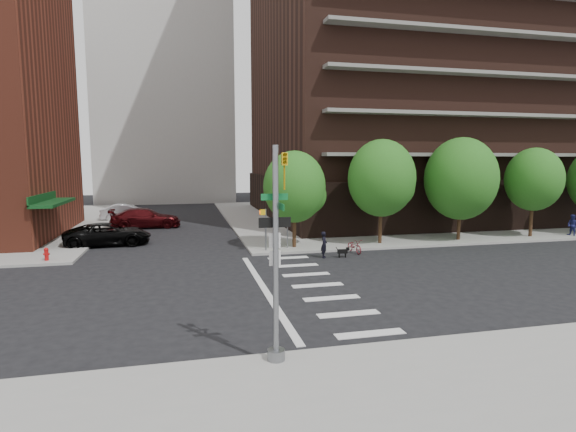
{
  "coord_description": "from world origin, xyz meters",
  "views": [
    {
      "loc": [
        -2.92,
        -19.32,
        5.75
      ],
      "look_at": [
        3.0,
        6.0,
        2.5
      ],
      "focal_mm": 28.0,
      "sensor_mm": 36.0,
      "label": 1
    }
  ],
  "objects_px": {
    "fire_hydrant": "(46,253)",
    "pedestrian_far": "(573,225)",
    "parked_car_maroon": "(146,218)",
    "traffic_signal": "(277,271)",
    "dog_walker": "(324,245)",
    "parked_car_black": "(108,234)",
    "scooter": "(354,246)",
    "parked_car_silver": "(127,212)"
  },
  "relations": [
    {
      "from": "scooter",
      "to": "parked_car_maroon",
      "type": "bearing_deg",
      "value": 126.25
    },
    {
      "from": "pedestrian_far",
      "to": "fire_hydrant",
      "type": "bearing_deg",
      "value": -97.41
    },
    {
      "from": "fire_hydrant",
      "to": "parked_car_maroon",
      "type": "xyz_separation_m",
      "value": [
        4.37,
        12.52,
        0.29
      ]
    },
    {
      "from": "dog_walker",
      "to": "fire_hydrant",
      "type": "bearing_deg",
      "value": 106.03
    },
    {
      "from": "parked_car_black",
      "to": "scooter",
      "type": "xyz_separation_m",
      "value": [
        15.34,
        -6.12,
        -0.34
      ]
    },
    {
      "from": "traffic_signal",
      "to": "fire_hydrant",
      "type": "height_order",
      "value": "traffic_signal"
    },
    {
      "from": "fire_hydrant",
      "to": "scooter",
      "type": "relative_size",
      "value": 0.45
    },
    {
      "from": "parked_car_silver",
      "to": "fire_hydrant",
      "type": "bearing_deg",
      "value": 169.3
    },
    {
      "from": "fire_hydrant",
      "to": "pedestrian_far",
      "type": "relative_size",
      "value": 0.46
    },
    {
      "from": "fire_hydrant",
      "to": "pedestrian_far",
      "type": "xyz_separation_m",
      "value": [
        35.71,
        0.19,
        0.39
      ]
    },
    {
      "from": "parked_car_black",
      "to": "pedestrian_far",
      "type": "distance_m",
      "value": 33.5
    },
    {
      "from": "traffic_signal",
      "to": "pedestrian_far",
      "type": "relative_size",
      "value": 3.78
    },
    {
      "from": "traffic_signal",
      "to": "parked_car_black",
      "type": "relative_size",
      "value": 1.08
    },
    {
      "from": "parked_car_black",
      "to": "parked_car_silver",
      "type": "bearing_deg",
      "value": -2.88
    },
    {
      "from": "pedestrian_far",
      "to": "parked_car_maroon",
      "type": "bearing_deg",
      "value": -119.2
    },
    {
      "from": "parked_car_black",
      "to": "parked_car_silver",
      "type": "relative_size",
      "value": 1.15
    },
    {
      "from": "traffic_signal",
      "to": "parked_car_black",
      "type": "distance_m",
      "value": 21.55
    },
    {
      "from": "scooter",
      "to": "dog_walker",
      "type": "height_order",
      "value": "dog_walker"
    },
    {
      "from": "scooter",
      "to": "dog_walker",
      "type": "bearing_deg",
      "value": -166.01
    },
    {
      "from": "scooter",
      "to": "pedestrian_far",
      "type": "relative_size",
      "value": 1.04
    },
    {
      "from": "parked_car_black",
      "to": "traffic_signal",
      "type": "bearing_deg",
      "value": -163.47
    },
    {
      "from": "parked_car_black",
      "to": "parked_car_maroon",
      "type": "height_order",
      "value": "parked_car_maroon"
    },
    {
      "from": "traffic_signal",
      "to": "parked_car_black",
      "type": "height_order",
      "value": "traffic_signal"
    },
    {
      "from": "parked_car_black",
      "to": "dog_walker",
      "type": "relative_size",
      "value": 3.53
    },
    {
      "from": "parked_car_maroon",
      "to": "fire_hydrant",
      "type": "bearing_deg",
      "value": 158.62
    },
    {
      "from": "dog_walker",
      "to": "parked_car_maroon",
      "type": "bearing_deg",
      "value": 61.41
    },
    {
      "from": "parked_car_maroon",
      "to": "traffic_signal",
      "type": "bearing_deg",
      "value": -170.62
    },
    {
      "from": "traffic_signal",
      "to": "dog_walker",
      "type": "xyz_separation_m",
      "value": [
        5.56,
        13.07,
        -1.91
      ]
    },
    {
      "from": "traffic_signal",
      "to": "parked_car_black",
      "type": "xyz_separation_m",
      "value": [
        -7.5,
        20.11,
        -1.93
      ]
    },
    {
      "from": "parked_car_maroon",
      "to": "parked_car_silver",
      "type": "relative_size",
      "value": 1.2
    },
    {
      "from": "parked_car_black",
      "to": "parked_car_silver",
      "type": "height_order",
      "value": "parked_car_silver"
    },
    {
      "from": "fire_hydrant",
      "to": "pedestrian_far",
      "type": "height_order",
      "value": "pedestrian_far"
    },
    {
      "from": "parked_car_maroon",
      "to": "dog_walker",
      "type": "relative_size",
      "value": 3.69
    },
    {
      "from": "parked_car_silver",
      "to": "dog_walker",
      "type": "relative_size",
      "value": 3.07
    },
    {
      "from": "parked_car_black",
      "to": "pedestrian_far",
      "type": "relative_size",
      "value": 3.49
    },
    {
      "from": "pedestrian_far",
      "to": "dog_walker",
      "type": "bearing_deg",
      "value": -90.87
    },
    {
      "from": "fire_hydrant",
      "to": "dog_walker",
      "type": "bearing_deg",
      "value": -8.12
    },
    {
      "from": "traffic_signal",
      "to": "pedestrian_far",
      "type": "bearing_deg",
      "value": 31.09
    },
    {
      "from": "parked_car_black",
      "to": "parked_car_silver",
      "type": "xyz_separation_m",
      "value": [
        -0.23,
        13.03,
        0.02
      ]
    },
    {
      "from": "parked_car_silver",
      "to": "pedestrian_far",
      "type": "distance_m",
      "value": 37.79
    },
    {
      "from": "parked_car_black",
      "to": "parked_car_maroon",
      "type": "bearing_deg",
      "value": -17.34
    },
    {
      "from": "fire_hydrant",
      "to": "dog_walker",
      "type": "relative_size",
      "value": 0.47
    }
  ]
}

